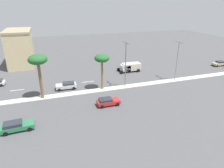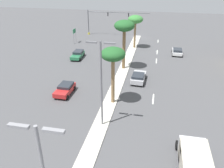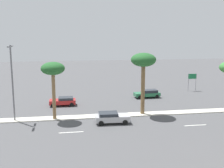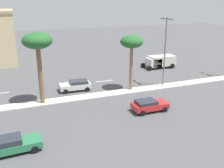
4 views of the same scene
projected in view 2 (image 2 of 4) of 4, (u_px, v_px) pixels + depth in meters
ground_plane at (108, 108)px, 29.07m from camera, size 160.00×160.00×0.00m
lane_stripe_near at (158, 41)px, 57.11m from camera, size 0.20×2.80×0.01m
lane_stripe_leading at (157, 52)px, 49.32m from camera, size 0.20×2.80×0.01m
lane_stripe_center at (156, 61)px, 44.50m from camera, size 0.20×2.80×0.01m
lane_stripe_left at (153, 99)px, 31.19m from camera, size 0.20×2.80×0.01m
traffic_signal_gantry at (103, 19)px, 60.79m from camera, size 16.72×0.53×6.59m
directional_road_sign at (74, 33)px, 54.73m from camera, size 0.10×1.72×3.39m
palm_tree_trailing at (135, 20)px, 49.36m from camera, size 3.28×3.28×7.18m
palm_tree_mid at (124, 28)px, 37.78m from camera, size 3.42×3.42×8.46m
palm_tree_right at (113, 56)px, 27.48m from camera, size 3.05×3.05×7.48m
street_lamp_near at (101, 79)px, 23.40m from camera, size 2.90×0.24×9.60m
sedan_green_front at (78, 54)px, 45.69m from camera, size 2.11×4.53×1.39m
sedan_red_inboard at (65, 89)px, 32.26m from camera, size 2.04×4.03×1.33m
sedan_silver_trailing at (138, 77)px, 35.80m from camera, size 2.25×4.34×1.39m
sedan_white_leading at (177, 51)px, 47.51m from camera, size 2.13×4.09×1.36m
box_truck at (194, 161)px, 19.31m from camera, size 2.66×6.02×2.22m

